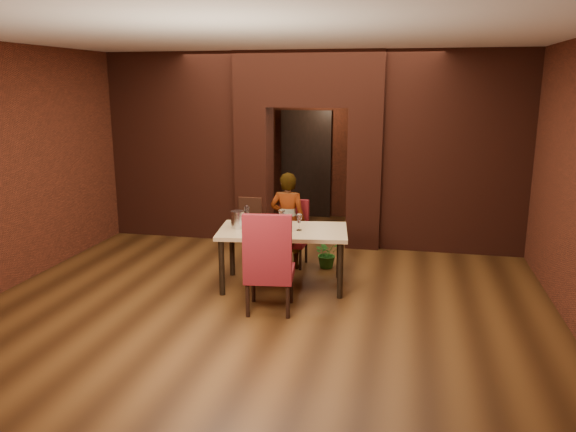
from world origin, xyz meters
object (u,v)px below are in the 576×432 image
chair_near (270,261)px  wine_glass_a (282,218)px  wine_bucket (238,219)px  chair_far (291,234)px  wine_glass_c (299,222)px  water_bottle (247,215)px  person_seated (288,220)px  potted_plant (327,253)px  dining_table (283,258)px  wine_glass_b (290,222)px

chair_near → wine_glass_a: bearing=-92.7°
chair_near → wine_bucket: bearing=-58.7°
chair_far → wine_glass_a: bearing=-85.5°
wine_glass_c → wine_bucket: 0.82m
wine_glass_c → water_bottle: size_ratio=0.77×
wine_glass_a → wine_glass_c: 0.31m
chair_near → water_bottle: size_ratio=4.44×
chair_far → person_seated: person_seated is taller
wine_bucket → potted_plant: size_ratio=0.52×
dining_table → water_bottle: bearing=160.0°
wine_glass_a → wine_glass_c: wine_glass_a is taller
wine_glass_b → water_bottle: 0.61m
chair_far → chair_near: size_ratio=0.79×
person_seated → wine_glass_c: bearing=112.7°
chair_near → water_bottle: bearing=-67.0°
person_seated → wine_glass_b: bearing=104.7°
dining_table → wine_glass_b: wine_glass_b is taller
person_seated → water_bottle: 0.83m
wine_glass_a → wine_bucket: bearing=-159.8°
wine_glass_b → wine_bucket: bearing=-170.9°
chair_far → wine_glass_c: 1.03m
person_seated → wine_bucket: person_seated is taller
chair_near → person_seated: person_seated is taller
chair_far → person_seated: (-0.03, -0.10, 0.23)m
person_seated → chair_near: bearing=95.3°
chair_far → wine_glass_b: (0.16, -0.84, 0.40)m
dining_table → water_bottle: (-0.53, 0.11, 0.54)m
dining_table → person_seated: 0.87m
dining_table → wine_glass_b: size_ratio=8.79×
wine_bucket → chair_far: bearing=60.9°
potted_plant → wine_glass_a: bearing=-125.0°
water_bottle → potted_plant: (1.00, 0.79, -0.71)m
person_seated → wine_glass_a: bearing=95.3°
dining_table → wine_glass_a: bearing=101.3°
person_seated → water_bottle: (-0.42, -0.69, 0.22)m
wine_glass_b → dining_table: bearing=-142.7°
wine_glass_b → water_bottle: (-0.61, 0.05, 0.04)m
water_bottle → wine_bucket: bearing=-115.4°
chair_far → wine_glass_b: bearing=-76.7°
water_bottle → potted_plant: 1.46m
wine_bucket → wine_glass_b: bearing=9.1°
dining_table → wine_glass_a: (-0.05, 0.15, 0.51)m
wine_glass_a → wine_glass_c: bearing=-29.6°
wine_glass_b → potted_plant: size_ratio=0.44×
water_bottle → chair_near: bearing=-59.6°
chair_far → potted_plant: (0.55, 0.01, -0.27)m
person_seated → wine_glass_a: person_seated is taller
chair_near → wine_glass_a: (-0.08, 0.99, 0.29)m
dining_table → wine_bucket: (-0.60, -0.05, 0.51)m
chair_near → wine_glass_a: size_ratio=5.47×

